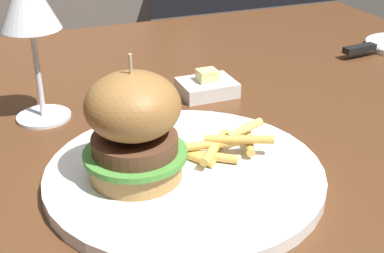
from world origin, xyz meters
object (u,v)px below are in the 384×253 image
(wine_glass, at_px, (28,4))
(table_knife, at_px, (382,45))
(burger_sandwich, at_px, (134,127))
(diner_person, at_px, (72,67))
(butter_dish, at_px, (207,86))
(main_plate, at_px, (185,175))

(wine_glass, xyz_separation_m, table_knife, (0.56, 0.05, -0.13))
(table_knife, bearing_deg, burger_sandwich, -153.82)
(burger_sandwich, xyz_separation_m, diner_person, (0.07, 0.85, -0.24))
(table_knife, bearing_deg, butter_dish, -170.87)
(table_knife, bearing_deg, main_plate, -150.90)
(burger_sandwich, relative_size, diner_person, 0.11)
(wine_glass, height_order, table_knife, wine_glass)
(burger_sandwich, height_order, table_knife, burger_sandwich)
(burger_sandwich, height_order, butter_dish, burger_sandwich)
(burger_sandwich, distance_m, butter_dish, 0.25)
(burger_sandwich, relative_size, table_knife, 0.63)
(butter_dish, bearing_deg, main_plate, -118.95)
(burger_sandwich, bearing_deg, butter_dish, 50.53)
(table_knife, height_order, butter_dish, butter_dish)
(main_plate, xyz_separation_m, diner_person, (0.03, 0.86, -0.18))
(main_plate, distance_m, wine_glass, 0.27)
(burger_sandwich, bearing_deg, diner_person, 85.02)
(burger_sandwich, xyz_separation_m, wine_glass, (-0.06, 0.20, 0.08))
(burger_sandwich, xyz_separation_m, butter_dish, (0.16, 0.19, -0.06))
(burger_sandwich, distance_m, table_knife, 0.56)
(table_knife, relative_size, diner_person, 0.17)
(diner_person, bearing_deg, table_knife, -55.00)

